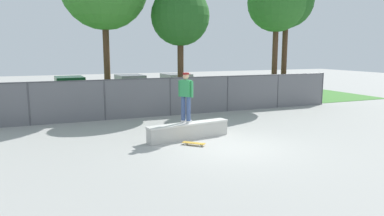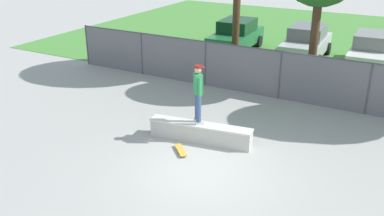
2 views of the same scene
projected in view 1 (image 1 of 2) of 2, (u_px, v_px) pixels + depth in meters
ground_plane at (231, 147)px, 11.83m from camera, size 80.00×80.00×0.00m
grass_strip at (128, 93)px, 27.02m from camera, size 31.25×20.00×0.02m
concrete_ledge at (189, 131)px, 12.89m from camera, size 3.27×0.96×0.59m
skateboarder at (186, 95)px, 12.65m from camera, size 0.44×0.48×1.84m
skateboard at (194, 143)px, 12.02m from camera, size 0.71×0.70×0.09m
chainlink_fence at (170, 95)px, 17.44m from camera, size 19.32×0.07×1.90m
tree_near_right at (180, 17)px, 18.05m from camera, size 3.02×3.02×6.47m
tree_mid at (277, 3)px, 20.12m from camera, size 3.37×3.37×7.64m
tree_far at (287, 2)px, 20.62m from camera, size 3.18×3.18×7.70m
car_green at (70, 90)px, 21.21m from camera, size 2.17×4.28×1.66m
car_silver at (131, 88)px, 22.82m from camera, size 2.17×4.28×1.66m
car_white at (177, 86)px, 23.81m from camera, size 2.17×4.28×1.66m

